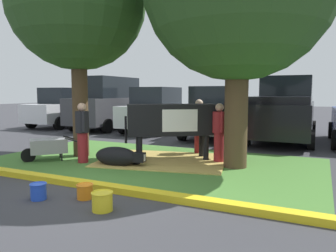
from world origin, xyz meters
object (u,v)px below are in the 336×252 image
Objects in this scene: calf_lying at (118,157)px; wheelbarrow at (48,146)px; cow_holstein at (176,120)px; sedan_silver at (216,113)px; bucket_orange at (85,191)px; person_visitor_near at (219,131)px; person_visitor_far at (82,131)px; hatchback_white at (65,108)px; person_handler at (199,125)px; sedan_red at (157,110)px; pickup_truck_black at (284,111)px; bucket_blue at (38,191)px; bucket_yellow at (102,201)px; suv_dark_grey at (108,103)px; shade_tree_left at (77,2)px.

calf_lying is 0.95× the size of wheelbarrow.
sedan_silver is (-0.38, 4.85, -0.09)m from cow_holstein.
cow_holstein is 3.65m from bucket_orange.
person_visitor_near is at bearing 34.00° from calf_lying.
calf_lying is 0.86× the size of person_visitor_far.
bucket_orange is 0.07× the size of hatchback_white.
person_handler reaches higher than calf_lying.
pickup_truck_black is (5.55, -0.37, 0.13)m from sedan_red.
person_visitor_near is 5.39× the size of bucket_blue.
sedan_red is at bearing 1.00° from hatchback_white.
pickup_truck_black reaches higher than bucket_yellow.
calf_lying is at bearing -118.14° from person_handler.
bucket_blue is at bearing -178.53° from bucket_yellow.
person_visitor_near is (1.12, 0.17, -0.26)m from cow_holstein.
sedan_silver is at bearing 87.22° from bucket_blue.
bucket_blue is at bearing -151.91° from bucket_orange.
sedan_silver is at bearing 67.52° from wheelbarrow.
person_visitor_far reaches higher than person_visitor_near.
pickup_truck_black is (1.91, 4.01, 0.26)m from person_handler.
person_handler is 1.04× the size of person_visitor_far.
bucket_blue is 0.06× the size of sedan_silver.
suv_dark_grey is (-5.91, 8.94, 1.14)m from bucket_orange.
shade_tree_left is 21.59× the size of bucket_blue.
bucket_yellow is at bearing -45.91° from shade_tree_left.
suv_dark_grey is (-6.29, 4.35, 0.42)m from person_handler.
bucket_yellow is 13.07m from hatchback_white.
person_visitor_near is at bearing 81.06° from bucket_yellow.
person_visitor_far is 0.35× the size of sedan_silver.
cow_holstein is 0.63× the size of hatchback_white.
cow_holstein is 1.84× the size of person_visitor_near.
pickup_truck_black reaches higher than cow_holstein.
person_visitor_far is at bearing -154.35° from person_visitor_near.
sedan_red is (-2.58, 9.33, 0.84)m from bucket_blue.
suv_dark_grey is 1.05× the size of sedan_red.
wheelbarrow is 3.53m from bucket_orange.
bucket_orange is at bearing 151.42° from bucket_yellow.
calf_lying is 8.43m from suv_dark_grey.
person_visitor_far is at bearing -47.39° from shade_tree_left.
bucket_blue is (-1.92, -4.06, -0.67)m from person_visitor_near.
cow_holstein is 1.82× the size of person_visitor_far.
person_handler is (0.25, 1.08, -0.22)m from cow_holstein.
shade_tree_left is at bearing 134.09° from bucket_yellow.
suv_dark_grey is 2.66m from sedan_red.
bucket_blue is at bearing -49.33° from hatchback_white.
calf_lying is at bearing 7.16° from wheelbarrow.
bucket_yellow is at bearing -44.93° from hatchback_white.
person_visitor_near is at bearing 22.12° from wheelbarrow.
suv_dark_grey is at bearing 1.38° from hatchback_white.
pickup_truck_black is (2.16, 5.09, 0.04)m from cow_holstein.
pickup_truck_black is (1.67, 8.94, 0.96)m from bucket_yellow.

